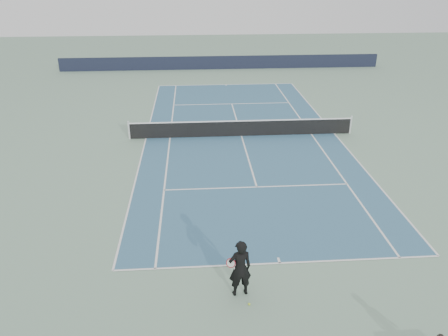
{
  "coord_description": "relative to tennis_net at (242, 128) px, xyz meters",
  "views": [
    {
      "loc": [
        -2.69,
        -23.51,
        9.04
      ],
      "look_at": [
        -1.48,
        -6.62,
        1.1
      ],
      "focal_mm": 35.0,
      "sensor_mm": 36.0,
      "label": 1
    }
  ],
  "objects": [
    {
      "name": "windscreen_far",
      "position": [
        0.0,
        17.88,
        0.1
      ],
      "size": [
        30.0,
        0.25,
        1.2
      ],
      "primitive_type": "cube",
      "color": "black",
      "rests_on": "ground"
    },
    {
      "name": "tennis_player",
      "position": [
        -1.49,
        -13.23,
        0.44
      ],
      "size": [
        0.84,
        0.62,
        1.89
      ],
      "color": "black",
      "rests_on": "ground"
    },
    {
      "name": "ground",
      "position": [
        0.0,
        0.0,
        -0.5
      ],
      "size": [
        80.0,
        80.0,
        0.0
      ],
      "primitive_type": "plane",
      "color": "gray"
    },
    {
      "name": "tennis_net",
      "position": [
        0.0,
        0.0,
        0.0
      ],
      "size": [
        12.9,
        0.1,
        1.07
      ],
      "color": "silver",
      "rests_on": "ground"
    },
    {
      "name": "tennis_ball",
      "position": [
        -1.26,
        -13.75,
        -0.47
      ],
      "size": [
        0.07,
        0.07,
        0.07
      ],
      "primitive_type": "sphere",
      "color": "#C7E02D",
      "rests_on": "ground"
    },
    {
      "name": "court_surface",
      "position": [
        0.0,
        0.0,
        -0.5
      ],
      "size": [
        10.97,
        23.77,
        0.01
      ],
      "primitive_type": "cube",
      "color": "#35617F",
      "rests_on": "ground"
    }
  ]
}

